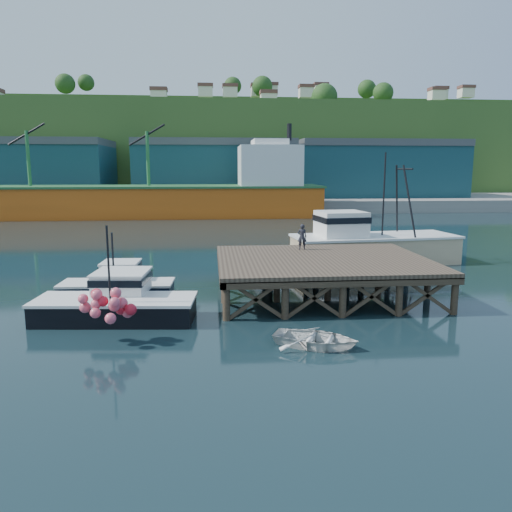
{
  "coord_description": "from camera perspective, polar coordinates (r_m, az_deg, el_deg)",
  "views": [
    {
      "loc": [
        -0.87,
        -27.86,
        7.25
      ],
      "look_at": [
        1.84,
        2.0,
        1.94
      ],
      "focal_mm": 35.0,
      "sensor_mm": 36.0,
      "label": 1
    }
  ],
  "objects": [
    {
      "name": "warehouse_left",
      "position": [
        98.94,
        -25.67,
        8.64
      ],
      "size": [
        32.0,
        16.0,
        9.0
      ],
      "primitive_type": "cube",
      "color": "#173B4C",
      "rests_on": "far_quay"
    },
    {
      "name": "hillside",
      "position": [
        127.92,
        -4.88,
        11.69
      ],
      "size": [
        220.0,
        50.0,
        22.0
      ],
      "primitive_type": "cube",
      "color": "#2D511E",
      "rests_on": "ground"
    },
    {
      "name": "warehouse_mid",
      "position": [
        92.87,
        -4.7,
        9.55
      ],
      "size": [
        28.0,
        16.0,
        9.0
      ],
      "primitive_type": "cube",
      "color": "#173B4C",
      "rests_on": "far_quay"
    },
    {
      "name": "far_quay",
      "position": [
        98.06,
        -4.68,
        6.36
      ],
      "size": [
        160.0,
        40.0,
        2.0
      ],
      "primitive_type": "cube",
      "color": "gray",
      "rests_on": "ground"
    },
    {
      "name": "cargo_ship",
      "position": [
        76.34,
        -10.96,
        6.91
      ],
      "size": [
        55.5,
        10.0,
        13.75
      ],
      "color": "#DC5C14",
      "rests_on": "ground"
    },
    {
      "name": "boat_black",
      "position": [
        25.17,
        -15.59,
        -5.04
      ],
      "size": [
        7.81,
        6.53,
        4.69
      ],
      "rotation": [
        0.0,
        0.0,
        -0.09
      ],
      "color": "black",
      "rests_on": "ground"
    },
    {
      "name": "dockworker",
      "position": [
        31.75,
        5.28,
        2.19
      ],
      "size": [
        0.65,
        0.49,
        1.62
      ],
      "primitive_type": "imported",
      "rotation": [
        0.0,
        0.0,
        2.95
      ],
      "color": "black",
      "rests_on": "wharf"
    },
    {
      "name": "warehouse_right",
      "position": [
        97.86,
        13.4,
        9.34
      ],
      "size": [
        30.0,
        16.0,
        9.0
      ],
      "primitive_type": "cube",
      "color": "#173B4C",
      "rests_on": "far_quay"
    },
    {
      "name": "trawler",
      "position": [
        39.37,
        13.03,
        1.72
      ],
      "size": [
        12.96,
        5.88,
        8.39
      ],
      "rotation": [
        0.0,
        0.0,
        0.11
      ],
      "color": "#D2B387",
      "rests_on": "ground"
    },
    {
      "name": "wharf",
      "position": [
        28.89,
        7.65,
        -0.64
      ],
      "size": [
        12.0,
        10.0,
        2.62
      ],
      "color": "brown",
      "rests_on": "ground"
    },
    {
      "name": "ground",
      "position": [
        28.8,
        -3.29,
        -4.55
      ],
      "size": [
        300.0,
        300.0,
        0.0
      ],
      "primitive_type": "plane",
      "color": "black",
      "rests_on": "ground"
    },
    {
      "name": "dinghy",
      "position": [
        20.83,
        6.83,
        -9.34
      ],
      "size": [
        4.21,
        3.72,
        0.72
      ],
      "primitive_type": "imported",
      "rotation": [
        0.0,
        0.0,
        1.14
      ],
      "color": "silver",
      "rests_on": "ground"
    },
    {
      "name": "boat_navy",
      "position": [
        29.05,
        -15.47,
        -3.21
      ],
      "size": [
        6.27,
        3.44,
        3.85
      ],
      "rotation": [
        0.0,
        0.0,
        -0.05
      ],
      "color": "black",
      "rests_on": "ground"
    }
  ]
}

